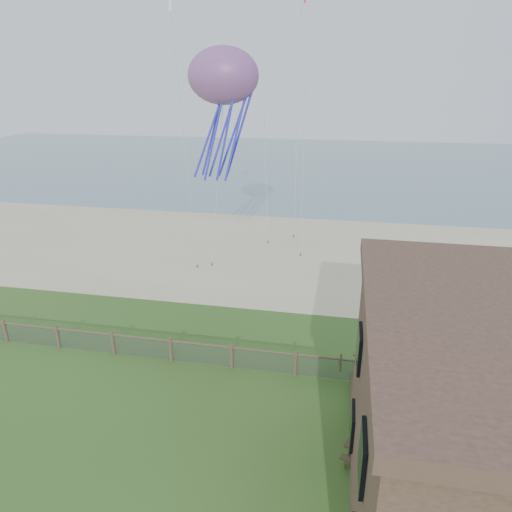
# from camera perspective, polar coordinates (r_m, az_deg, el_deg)

# --- Properties ---
(ground) EXTENTS (160.00, 160.00, 0.00)m
(ground) POSITION_cam_1_polar(r_m,az_deg,el_deg) (17.77, -8.18, -24.48)
(ground) COLOR #31501B
(ground) RESTS_ON ground
(sand_beach) EXTENTS (72.00, 20.00, 0.02)m
(sand_beach) POSITION_cam_1_polar(r_m,az_deg,el_deg) (36.24, 3.08, 0.49)
(sand_beach) COLOR #C0AF8B
(sand_beach) RESTS_ON ground
(ocean) EXTENTS (160.00, 68.00, 0.02)m
(ocean) POSITION_cam_1_polar(r_m,az_deg,el_deg) (78.82, 7.76, 11.45)
(ocean) COLOR slate
(ocean) RESTS_ON ground
(chainlink_fence) EXTENTS (36.20, 0.20, 1.25)m
(chainlink_fence) POSITION_cam_1_polar(r_m,az_deg,el_deg) (21.87, -3.07, -12.56)
(chainlink_fence) COLOR #4B3E2A
(chainlink_fence) RESTS_ON ground
(picnic_table) EXTENTS (2.12, 1.91, 0.73)m
(picnic_table) POSITION_cam_1_polar(r_m,az_deg,el_deg) (17.76, 14.08, -23.35)
(picnic_table) COLOR brown
(picnic_table) RESTS_ON ground
(octopus_kite) EXTENTS (4.42, 3.64, 7.89)m
(octopus_kite) POSITION_cam_1_polar(r_m,az_deg,el_deg) (27.83, -4.01, 17.39)
(octopus_kite) COLOR red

